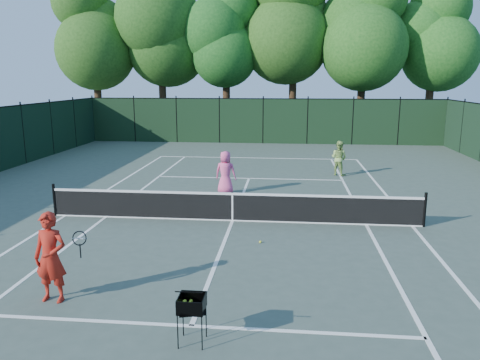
# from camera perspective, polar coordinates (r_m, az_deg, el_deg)

# --- Properties ---
(ground) EXTENTS (90.00, 90.00, 0.00)m
(ground) POSITION_cam_1_polar(r_m,az_deg,el_deg) (14.72, -0.93, -5.00)
(ground) COLOR #414F45
(ground) RESTS_ON ground
(sideline_doubles_left) EXTENTS (0.10, 23.77, 0.01)m
(sideline_doubles_left) POSITION_cam_1_polar(r_m,az_deg,el_deg) (16.27, -20.54, -4.10)
(sideline_doubles_left) COLOR white
(sideline_doubles_left) RESTS_ON ground
(sideline_doubles_right) EXTENTS (0.10, 23.77, 0.01)m
(sideline_doubles_right) POSITION_cam_1_polar(r_m,az_deg,el_deg) (15.12, 20.29, -5.31)
(sideline_doubles_right) COLOR white
(sideline_doubles_right) RESTS_ON ground
(sideline_singles_left) EXTENTS (0.10, 23.77, 0.01)m
(sideline_singles_left) POSITION_cam_1_polar(r_m,az_deg,el_deg) (15.72, -16.04, -4.35)
(sideline_singles_left) COLOR white
(sideline_singles_left) RESTS_ON ground
(sideline_singles_right) EXTENTS (0.10, 23.77, 0.01)m
(sideline_singles_right) POSITION_cam_1_polar(r_m,az_deg,el_deg) (14.83, 15.14, -5.30)
(sideline_singles_right) COLOR white
(sideline_singles_right) RESTS_ON ground
(baseline_far) EXTENTS (10.97, 0.10, 0.01)m
(baseline_far) POSITION_cam_1_polar(r_m,az_deg,el_deg) (26.26, 2.09, 2.70)
(baseline_far) COLOR white
(baseline_far) RESTS_ON ground
(service_line_near) EXTENTS (8.23, 0.10, 0.01)m
(service_line_near) POSITION_cam_1_polar(r_m,az_deg,el_deg) (8.88, -5.95, -17.27)
(service_line_near) COLOR white
(service_line_near) RESTS_ON ground
(service_line_far) EXTENTS (8.23, 0.10, 0.01)m
(service_line_far) POSITION_cam_1_polar(r_m,az_deg,el_deg) (20.88, 1.11, 0.21)
(service_line_far) COLOR white
(service_line_far) RESTS_ON ground
(center_service_line) EXTENTS (0.10, 12.80, 0.01)m
(center_service_line) POSITION_cam_1_polar(r_m,az_deg,el_deg) (14.72, -0.93, -4.99)
(center_service_line) COLOR white
(center_service_line) RESTS_ON ground
(tennis_net) EXTENTS (11.69, 0.09, 1.06)m
(tennis_net) POSITION_cam_1_polar(r_m,az_deg,el_deg) (14.58, -0.93, -3.22)
(tennis_net) COLOR black
(tennis_net) RESTS_ON ground
(fence_far) EXTENTS (24.00, 0.05, 3.00)m
(fence_far) POSITION_cam_1_polar(r_m,az_deg,el_deg) (32.12, 2.82, 7.15)
(fence_far) COLOR black
(fence_far) RESTS_ON ground
(tree_0) EXTENTS (6.40, 6.40, 13.14)m
(tree_0) POSITION_cam_1_polar(r_m,az_deg,el_deg) (38.55, -17.42, 17.40)
(tree_0) COLOR black
(tree_0) RESTS_ON ground
(tree_1) EXTENTS (6.80, 6.80, 13.98)m
(tree_1) POSITION_cam_1_polar(r_m,az_deg,el_deg) (37.47, -9.71, 18.74)
(tree_1) COLOR black
(tree_1) RESTS_ON ground
(tree_2) EXTENTS (6.00, 6.00, 12.40)m
(tree_2) POSITION_cam_1_polar(r_m,az_deg,el_deg) (36.21, -1.72, 17.61)
(tree_2) COLOR black
(tree_2) RESTS_ON ground
(tree_3) EXTENTS (7.00, 7.00, 14.45)m
(tree_3) POSITION_cam_1_polar(r_m,az_deg,el_deg) (36.55, 6.65, 19.50)
(tree_3) COLOR black
(tree_3) RESTS_ON ground
(tree_4) EXTENTS (6.20, 6.20, 12.97)m
(tree_4) POSITION_cam_1_polar(r_m,az_deg,el_deg) (36.15, 14.99, 17.88)
(tree_4) COLOR black
(tree_4) RESTS_ON ground
(tree_5) EXTENTS (5.80, 5.80, 12.23)m
(tree_5) POSITION_cam_1_polar(r_m,az_deg,el_deg) (37.66, 22.67, 16.47)
(tree_5) COLOR black
(tree_5) RESTS_ON ground
(coach) EXTENTS (0.97, 0.61, 1.83)m
(coach) POSITION_cam_1_polar(r_m,az_deg,el_deg) (10.07, -22.08, -8.73)
(coach) COLOR #AB1E13
(coach) RESTS_ON ground
(player_pink) EXTENTS (0.88, 0.63, 1.66)m
(player_pink) POSITION_cam_1_polar(r_m,az_deg,el_deg) (18.01, -1.77, 0.93)
(player_pink) COLOR #EB5390
(player_pink) RESTS_ON ground
(player_green) EXTENTS (0.98, 0.94, 1.59)m
(player_green) POSITION_cam_1_polar(r_m,az_deg,el_deg) (21.94, 11.97, 2.64)
(player_green) COLOR #8EB55A
(player_green) RESTS_ON ground
(ball_hopper) EXTENTS (0.55, 0.55, 0.85)m
(ball_hopper) POSITION_cam_1_polar(r_m,az_deg,el_deg) (8.07, -5.91, -14.78)
(ball_hopper) COLOR black
(ball_hopper) RESTS_ON ground
(loose_ball_midcourt) EXTENTS (0.07, 0.07, 0.07)m
(loose_ball_midcourt) POSITION_cam_1_polar(r_m,az_deg,el_deg) (12.81, 2.50, -7.53)
(loose_ball_midcourt) COLOR yellow
(loose_ball_midcourt) RESTS_ON ground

